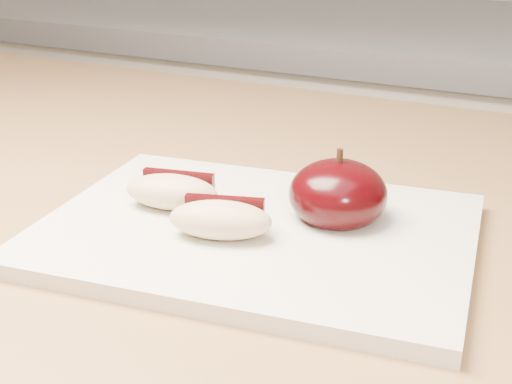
% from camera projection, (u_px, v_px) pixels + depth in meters
% --- Properties ---
extents(back_cabinet, '(2.40, 0.62, 0.94)m').
position_uv_depth(back_cabinet, '(429.00, 274.00, 1.34)').
color(back_cabinet, silver).
rests_on(back_cabinet, ground).
extents(cutting_board, '(0.32, 0.25, 0.01)m').
position_uv_depth(cutting_board, '(256.00, 233.00, 0.50)').
color(cutting_board, silver).
rests_on(cutting_board, island_counter).
extents(apple_half, '(0.09, 0.09, 0.06)m').
position_uv_depth(apple_half, '(338.00, 194.00, 0.50)').
color(apple_half, black).
rests_on(apple_half, cutting_board).
extents(apple_wedge_a, '(0.08, 0.05, 0.03)m').
position_uv_depth(apple_wedge_a, '(173.00, 191.00, 0.52)').
color(apple_wedge_a, '#CCB281').
rests_on(apple_wedge_a, cutting_board).
extents(apple_wedge_b, '(0.08, 0.05, 0.03)m').
position_uv_depth(apple_wedge_b, '(221.00, 219.00, 0.48)').
color(apple_wedge_b, '#CCB281').
rests_on(apple_wedge_b, cutting_board).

